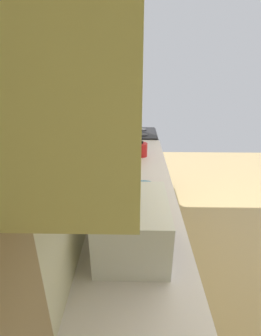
{
  "coord_description": "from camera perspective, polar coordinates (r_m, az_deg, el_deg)",
  "views": [
    {
      "loc": [
        -1.83,
        1.31,
        1.89
      ],
      "look_at": [
        -0.57,
        1.34,
        1.33
      ],
      "focal_mm": 26.1,
      "sensor_mm": 36.0,
      "label": 1
    }
  ],
  "objects": [
    {
      "name": "kettle",
      "position": [
        2.73,
        2.63,
        4.33
      ],
      "size": [
        0.17,
        0.13,
        0.17
      ],
      "color": "red",
      "rests_on": "counter_run"
    },
    {
      "name": "counter_run",
      "position": [
        2.05,
        1.04,
        -20.66
      ],
      "size": [
        3.41,
        0.65,
        0.9
      ],
      "color": "#E4D07A",
      "rests_on": "ground_plane"
    },
    {
      "name": "wall_back",
      "position": [
        1.92,
        -9.88,
        8.83
      ],
      "size": [
        4.27,
        0.12,
        2.8
      ],
      "primitive_type": "cube",
      "color": "beige",
      "rests_on": "ground_plane"
    },
    {
      "name": "microwave",
      "position": [
        1.38,
        0.45,
        -13.38
      ],
      "size": [
        0.47,
        0.39,
        0.31
      ],
      "color": "white",
      "rests_on": "counter_run"
    },
    {
      "name": "upper_cabinets",
      "position": [
        1.47,
        -5.1,
        25.78
      ],
      "size": [
        2.13,
        0.31,
        0.74
      ],
      "color": "#E1D076"
    },
    {
      "name": "bowl",
      "position": [
        1.98,
        3.18,
        -4.87
      ],
      "size": [
        0.19,
        0.19,
        0.07
      ],
      "color": "#4C8CBF",
      "rests_on": "counter_run"
    },
    {
      "name": "oven_range",
      "position": [
        3.76,
        1.14,
        1.66
      ],
      "size": [
        0.63,
        0.64,
        1.08
      ],
      "color": "black",
      "rests_on": "ground_plane"
    }
  ]
}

